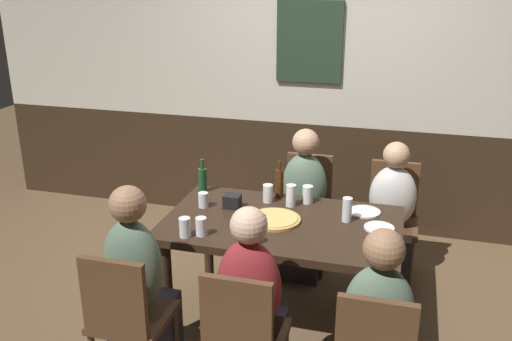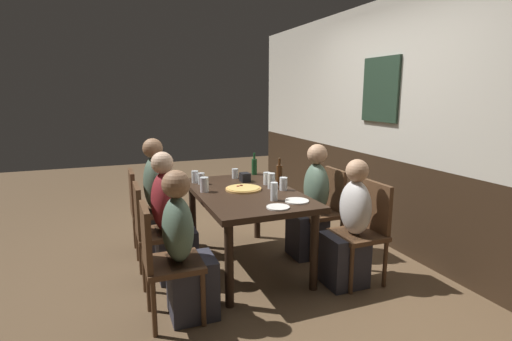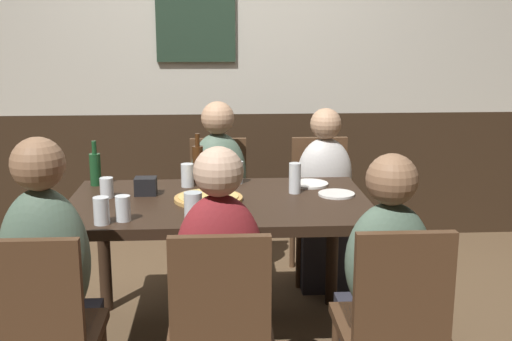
{
  "view_description": "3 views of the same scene",
  "coord_description": "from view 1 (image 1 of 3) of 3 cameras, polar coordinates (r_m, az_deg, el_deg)",
  "views": [
    {
      "loc": [
        0.7,
        -3.14,
        2.24
      ],
      "look_at": [
        -0.17,
        -0.02,
        1.08
      ],
      "focal_mm": 39.16,
      "sensor_mm": 36.0,
      "label": 1
    },
    {
      "loc": [
        3.29,
        -1.19,
        1.64
      ],
      "look_at": [
        0.15,
        0.04,
        0.96
      ],
      "focal_mm": 27.18,
      "sensor_mm": 36.0,
      "label": 2
    },
    {
      "loc": [
        0.0,
        -3.07,
        1.59
      ],
      "look_at": [
        0.2,
        0.11,
        0.86
      ],
      "focal_mm": 44.91,
      "sensor_mm": 36.0,
      "label": 3
    }
  ],
  "objects": [
    {
      "name": "condiment_caddy",
      "position": [
        3.74,
        -2.44,
        -3.15
      ],
      "size": [
        0.11,
        0.09,
        0.09
      ],
      "primitive_type": "cube",
      "color": "black",
      "rests_on": "dining_table"
    },
    {
      "name": "ground_plane",
      "position": [
        3.92,
        2.51,
        -15.04
      ],
      "size": [
        12.0,
        12.0,
        0.0
      ],
      "primitive_type": "plane",
      "color": "brown"
    },
    {
      "name": "plate_white_small",
      "position": [
        3.53,
        12.47,
        -5.75
      ],
      "size": [
        0.19,
        0.19,
        0.01
      ],
      "primitive_type": "cylinder",
      "color": "white",
      "rests_on": "dining_table"
    },
    {
      "name": "tumbler_water",
      "position": [
        3.36,
        -7.27,
        -5.9
      ],
      "size": [
        0.07,
        0.07,
        0.12
      ],
      "color": "silver",
      "rests_on": "dining_table"
    },
    {
      "name": "chair_mid_near",
      "position": [
        2.95,
        -1.35,
        -16.43
      ],
      "size": [
        0.4,
        0.4,
        0.88
      ],
      "color": "#513521",
      "rests_on": "ground_plane"
    },
    {
      "name": "dining_table",
      "position": [
        3.59,
        2.66,
        -6.46
      ],
      "size": [
        1.49,
        0.9,
        0.74
      ],
      "color": "black",
      "rests_on": "ground_plane"
    },
    {
      "name": "beer_bottle_green",
      "position": [
        4.0,
        -5.48,
        -0.88
      ],
      "size": [
        0.06,
        0.06,
        0.24
      ],
      "color": "#194723",
      "rests_on": "dining_table"
    },
    {
      "name": "plate_white_large",
      "position": [
        3.74,
        11.05,
        -4.16
      ],
      "size": [
        0.2,
        0.2,
        0.01
      ],
      "primitive_type": "cylinder",
      "color": "white",
      "rests_on": "dining_table"
    },
    {
      "name": "pizza",
      "position": [
        3.55,
        1.86,
        -4.98
      ],
      "size": [
        0.34,
        0.34,
        0.03
      ],
      "color": "tan",
      "rests_on": "dining_table"
    },
    {
      "name": "wall_back",
      "position": [
        4.93,
        7.15,
        8.69
      ],
      "size": [
        6.4,
        0.13,
        2.6
      ],
      "color": "#332316",
      "rests_on": "ground_plane"
    },
    {
      "name": "highball_clear",
      "position": [
        3.76,
        -5.4,
        -3.1
      ],
      "size": [
        0.07,
        0.07,
        0.1
      ],
      "color": "silver",
      "rests_on": "dining_table"
    },
    {
      "name": "person_right_near",
      "position": [
        3.01,
        12.18,
        -16.67
      ],
      "size": [
        0.34,
        0.37,
        1.12
      ],
      "color": "#2D2D38",
      "rests_on": "ground_plane"
    },
    {
      "name": "pint_glass_stout",
      "position": [
        3.57,
        9.28,
        -4.14
      ],
      "size": [
        0.06,
        0.06,
        0.16
      ],
      "color": "silver",
      "rests_on": "dining_table"
    },
    {
      "name": "person_mid_far",
      "position": [
        4.29,
        4.76,
        -4.45
      ],
      "size": [
        0.34,
        0.37,
        1.14
      ],
      "color": "#2D2D38",
      "rests_on": "ground_plane"
    },
    {
      "name": "beer_glass_half",
      "position": [
        3.76,
        3.59,
        -2.71
      ],
      "size": [
        0.07,
        0.07,
        0.15
      ],
      "color": "silver",
      "rests_on": "dining_table"
    },
    {
      "name": "person_left_near",
      "position": [
        3.29,
        -11.8,
        -12.53
      ],
      "size": [
        0.34,
        0.37,
        1.19
      ],
      "color": "#2D2D38",
      "rests_on": "ground_plane"
    },
    {
      "name": "person_right_far",
      "position": [
        4.24,
        13.53,
        -5.62
      ],
      "size": [
        0.34,
        0.37,
        1.1
      ],
      "color": "#2D2D38",
      "rests_on": "ground_plane"
    },
    {
      "name": "beer_glass_tall",
      "position": [
        3.82,
        5.29,
        -2.52
      ],
      "size": [
        0.07,
        0.07,
        0.12
      ],
      "color": "silver",
      "rests_on": "dining_table"
    },
    {
      "name": "pint_glass_amber",
      "position": [
        3.37,
        -5.62,
        -5.81
      ],
      "size": [
        0.07,
        0.07,
        0.11
      ],
      "color": "silver",
      "rests_on": "dining_table"
    },
    {
      "name": "chair_left_near",
      "position": [
        3.17,
        -13.13,
        -14.14
      ],
      "size": [
        0.4,
        0.4,
        0.88
      ],
      "color": "#513521",
      "rests_on": "ground_plane"
    },
    {
      "name": "tumbler_short",
      "position": [
        3.82,
        1.22,
        -2.46
      ],
      "size": [
        0.07,
        0.07,
        0.12
      ],
      "color": "silver",
      "rests_on": "dining_table"
    },
    {
      "name": "pint_glass_pale",
      "position": [
        3.23,
        -0.72,
        -6.66
      ],
      "size": [
        0.08,
        0.08,
        0.14
      ],
      "color": "silver",
      "rests_on": "dining_table"
    },
    {
      "name": "person_mid_near",
      "position": [
        3.09,
        -0.45,
        -14.89
      ],
      "size": [
        0.34,
        0.37,
        1.15
      ],
      "color": "#2D2D38",
      "rests_on": "ground_plane"
    },
    {
      "name": "beer_bottle_brown",
      "position": [
        3.89,
        2.4,
        -1.22
      ],
      "size": [
        0.06,
        0.06,
        0.27
      ],
      "color": "#42230F",
      "rests_on": "dining_table"
    },
    {
      "name": "chair_mid_far",
      "position": [
        4.43,
        5.17,
        -3.47
      ],
      "size": [
        0.4,
        0.4,
        0.88
      ],
      "color": "#513521",
      "rests_on": "ground_plane"
    },
    {
      "name": "chair_right_far",
      "position": [
        4.37,
        13.67,
        -4.3
      ],
      "size": [
        0.4,
        0.4,
        0.88
      ],
      "color": "#513521",
      "rests_on": "ground_plane"
    }
  ]
}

